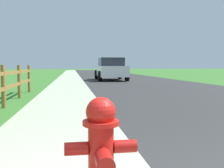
% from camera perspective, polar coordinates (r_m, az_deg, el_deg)
% --- Properties ---
extents(ground_plane, '(120.00, 120.00, 0.00)m').
position_cam_1_polar(ground_plane, '(26.35, -7.23, 1.78)').
color(ground_plane, '#37702A').
extents(road_asphalt, '(7.00, 66.00, 0.01)m').
position_cam_1_polar(road_asphalt, '(28.66, -0.33, 2.00)').
color(road_asphalt, '#2F2F2F').
rests_on(road_asphalt, ground).
extents(curb_concrete, '(6.00, 66.00, 0.01)m').
position_cam_1_polar(curb_concrete, '(28.43, -13.41, 1.87)').
color(curb_concrete, '#ADB399').
rests_on(curb_concrete, ground).
extents(grass_verge, '(5.00, 66.00, 0.00)m').
position_cam_1_polar(grass_verge, '(28.58, -16.41, 1.83)').
color(grass_verge, '#37702A').
rests_on(grass_verge, ground).
extents(fire_hydrant, '(0.58, 0.49, 0.80)m').
position_cam_1_polar(fire_hydrant, '(2.10, -2.43, -13.50)').
color(fire_hydrant, red).
rests_on(fire_hydrant, ground).
extents(parked_suv_white, '(2.09, 4.47, 1.61)m').
position_cam_1_polar(parked_suv_white, '(18.53, -0.29, 3.34)').
color(parked_suv_white, white).
rests_on(parked_suv_white, ground).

